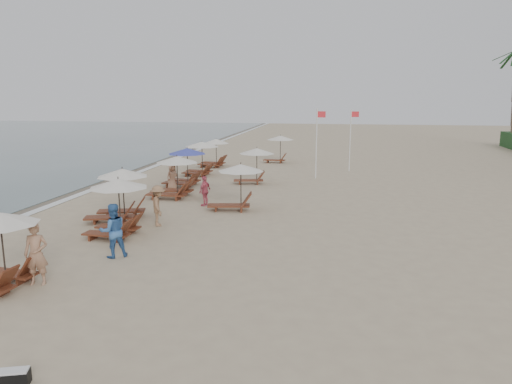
% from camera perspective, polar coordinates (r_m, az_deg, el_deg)
% --- Properties ---
extents(ground, '(160.00, 160.00, 0.00)m').
position_cam_1_polar(ground, '(17.29, -0.92, -7.09)').
color(ground, tan).
rests_on(ground, ground).
extents(wet_sand_band, '(3.20, 140.00, 0.01)m').
position_cam_1_polar(wet_sand_band, '(30.89, -20.62, 0.41)').
color(wet_sand_band, '#6B5E4C').
rests_on(wet_sand_band, ground).
extents(foam_line, '(0.50, 140.00, 0.02)m').
position_cam_1_polar(foam_line, '(30.25, -18.49, 0.35)').
color(foam_line, white).
rests_on(foam_line, ground).
extents(lounger_station_1, '(2.49, 2.28, 2.31)m').
position_cam_1_polar(lounger_station_1, '(19.59, -16.27, -1.58)').
color(lounger_station_1, brown).
rests_on(lounger_station_1, ground).
extents(lounger_station_2, '(2.72, 2.52, 2.32)m').
position_cam_1_polar(lounger_station_2, '(22.18, -15.96, -0.53)').
color(lounger_station_2, brown).
rests_on(lounger_station_2, ground).
extents(lounger_station_3, '(2.71, 2.29, 2.26)m').
position_cam_1_polar(lounger_station_3, '(26.54, -9.80, 1.63)').
color(lounger_station_3, brown).
rests_on(lounger_station_3, ground).
extents(lounger_station_4, '(2.67, 2.32, 2.33)m').
position_cam_1_polar(lounger_station_4, '(29.83, -8.50, 2.89)').
color(lounger_station_4, brown).
rests_on(lounger_station_4, ground).
extents(lounger_station_5, '(2.57, 2.36, 2.34)m').
position_cam_1_polar(lounger_station_5, '(33.67, -6.67, 4.07)').
color(lounger_station_5, brown).
rests_on(lounger_station_5, ground).
extents(lounger_station_6, '(2.46, 2.09, 2.17)m').
position_cam_1_polar(lounger_station_6, '(37.76, -5.04, 4.56)').
color(lounger_station_6, brown).
rests_on(lounger_station_6, ground).
extents(inland_station_0, '(2.77, 2.24, 2.22)m').
position_cam_1_polar(inland_station_0, '(23.21, -2.44, 1.09)').
color(inland_station_0, brown).
rests_on(inland_station_0, ground).
extents(inland_station_1, '(2.62, 2.24, 2.22)m').
position_cam_1_polar(inland_station_1, '(30.28, -0.28, 3.67)').
color(inland_station_1, brown).
rests_on(inland_station_1, ground).
extents(inland_station_2, '(2.54, 2.24, 2.22)m').
position_cam_1_polar(inland_station_2, '(39.95, 2.65, 5.57)').
color(inland_station_2, brown).
rests_on(inland_station_2, ground).
extents(beachgoer_near, '(0.77, 0.60, 1.86)m').
position_cam_1_polar(beachgoer_near, '(15.55, -24.47, -6.65)').
color(beachgoer_near, '#A47659').
rests_on(beachgoer_near, ground).
extents(beachgoer_mid_a, '(1.16, 1.12, 1.88)m').
position_cam_1_polar(beachgoer_mid_a, '(17.20, -16.49, -4.39)').
color(beachgoer_mid_a, '#3768A7').
rests_on(beachgoer_mid_a, ground).
extents(beachgoer_mid_b, '(1.07, 1.30, 1.75)m').
position_cam_1_polar(beachgoer_mid_b, '(20.89, -11.44, -1.58)').
color(beachgoer_mid_b, '#936B4B').
rests_on(beachgoer_mid_b, ground).
extents(beachgoer_far_a, '(0.63, 0.97, 1.53)m').
position_cam_1_polar(beachgoer_far_a, '(24.36, -6.04, 0.14)').
color(beachgoer_far_a, '#C64F62').
rests_on(beachgoer_far_a, ground).
extents(beachgoer_far_b, '(0.86, 0.91, 1.56)m').
position_cam_1_polar(beachgoer_far_b, '(28.63, -9.83, 1.74)').
color(beachgoer_far_b, tan).
rests_on(beachgoer_far_b, ground).
extents(duffel_bag, '(0.63, 0.45, 0.32)m').
position_cam_1_polar(duffel_bag, '(10.93, -26.62, -18.95)').
color(duffel_bag, black).
rests_on(duffel_bag, ground).
extents(flag_pole_near, '(0.59, 0.08, 4.64)m').
position_cam_1_polar(flag_pole_near, '(32.35, 7.20, 6.10)').
color(flag_pole_near, silver).
rests_on(flag_pole_near, ground).
extents(flag_pole_far, '(0.60, 0.08, 4.53)m').
position_cam_1_polar(flag_pole_far, '(35.99, 11.10, 6.40)').
color(flag_pole_far, silver).
rests_on(flag_pole_far, ground).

